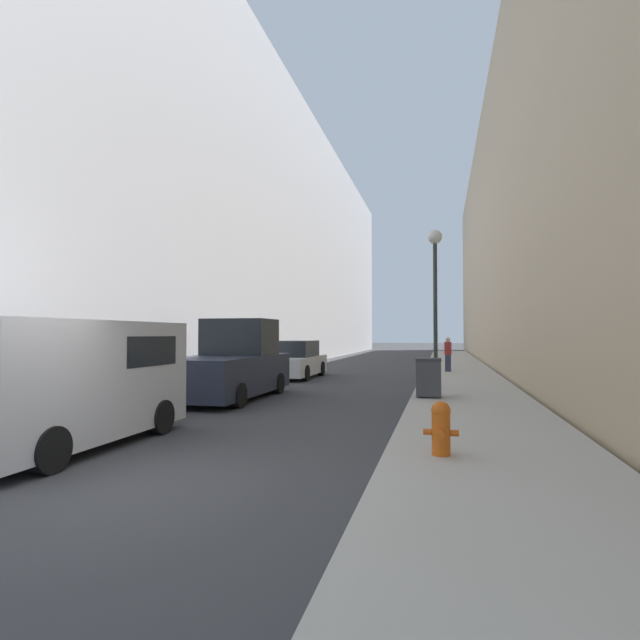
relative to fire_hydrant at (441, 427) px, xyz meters
The scene contains 11 objects.
ground_plane 4.57m from the fire_hydrant, 153.76° to the right, with size 200.00×200.00×0.00m, color #38383A.
sidewalk_right 16.02m from the fire_hydrant, 87.17° to the left, with size 3.23×60.00×0.14m.
building_left_glass 29.05m from the fire_hydrant, 120.95° to the left, with size 12.00×60.00×16.79m.
building_right_stone 26.50m from the fire_hydrant, 70.47° to the left, with size 12.00×60.00×15.81m.
fire_hydrant is the anchor object (origin of this frame).
trash_bin 6.72m from the fire_hydrant, 92.90° to the left, with size 0.69×0.70×1.08m.
lamppost 9.62m from the fire_hydrant, 91.13° to the left, with size 0.46×0.46×5.13m.
white_van 6.05m from the fire_hydrant, behind, with size 2.01×4.41×2.10m.
pickup_truck 8.64m from the fire_hydrant, 134.17° to the left, with size 2.24×5.10×2.34m.
parked_sedan_near 14.50m from the fire_hydrant, 114.93° to the left, with size 1.86×4.46×1.59m.
pedestrian_on_sidewalk 16.53m from the fire_hydrant, 89.00° to the left, with size 0.32×0.21×1.58m.
Camera 1 is at (4.10, -5.42, 1.88)m, focal length 28.00 mm.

